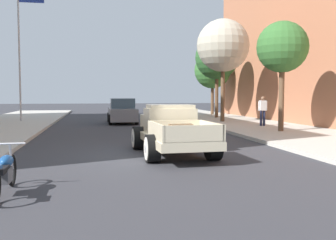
% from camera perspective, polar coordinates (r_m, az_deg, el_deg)
% --- Properties ---
extents(ground_plane, '(140.00, 140.00, 0.00)m').
position_cam_1_polar(ground_plane, '(12.73, -2.16, -4.85)').
color(ground_plane, '#333338').
extents(hotrod_truck_cream, '(2.32, 4.99, 1.58)m').
position_cam_1_polar(hotrod_truck_cream, '(12.56, 0.38, -1.50)').
color(hotrod_truck_cream, beige).
rests_on(hotrod_truck_cream, ground).
extents(motorcycle_parked, '(0.62, 2.12, 0.93)m').
position_cam_1_polar(motorcycle_parked, '(8.04, -22.98, -7.06)').
color(motorcycle_parked, black).
rests_on(motorcycle_parked, ground).
extents(car_background_grey, '(1.88, 4.30, 1.65)m').
position_cam_1_polar(car_background_grey, '(25.78, -6.76, 1.22)').
color(car_background_grey, slate).
rests_on(car_background_grey, ground).
extents(pedestrian_sidewalk_right, '(0.53, 0.22, 1.65)m').
position_cam_1_polar(pedestrian_sidewalk_right, '(22.35, 13.77, 1.57)').
color(pedestrian_sidewalk_right, '#232847').
rests_on(pedestrian_sidewalk_right, sidewalk_right).
extents(flagpole, '(1.74, 0.16, 9.16)m').
position_cam_1_polar(flagpole, '(28.06, -20.63, 11.46)').
color(flagpole, '#B2B2B7').
rests_on(flagpole, sidewalk_left).
extents(street_tree_nearest, '(2.44, 2.44, 5.24)m').
position_cam_1_polar(street_tree_nearest, '(19.51, 16.48, 10.18)').
color(street_tree_nearest, brown).
rests_on(street_tree_nearest, sidewalk_right).
extents(street_tree_second, '(3.39, 3.39, 6.61)m').
position_cam_1_polar(street_tree_second, '(25.66, 8.11, 10.77)').
color(street_tree_second, brown).
rests_on(street_tree_second, sidewalk_right).
extents(street_tree_third, '(3.30, 3.30, 6.20)m').
position_cam_1_polar(street_tree_third, '(29.99, 7.22, 9.06)').
color(street_tree_third, brown).
rests_on(street_tree_third, sidewalk_right).
extents(street_tree_farthest, '(3.16, 3.16, 5.44)m').
position_cam_1_polar(street_tree_farthest, '(34.22, 6.58, 7.26)').
color(street_tree_farthest, brown).
rests_on(street_tree_farthest, sidewalk_right).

